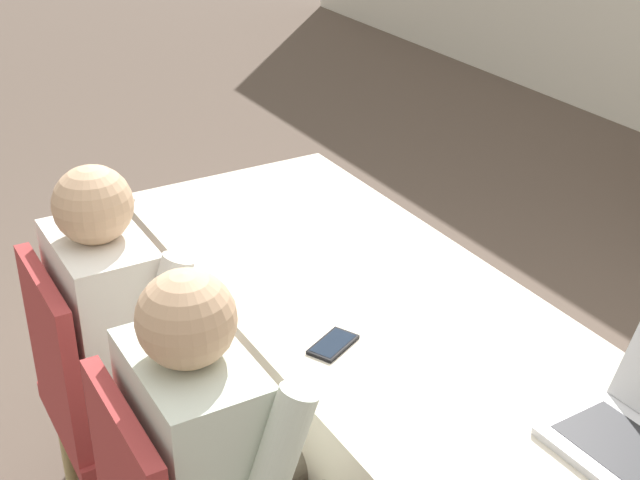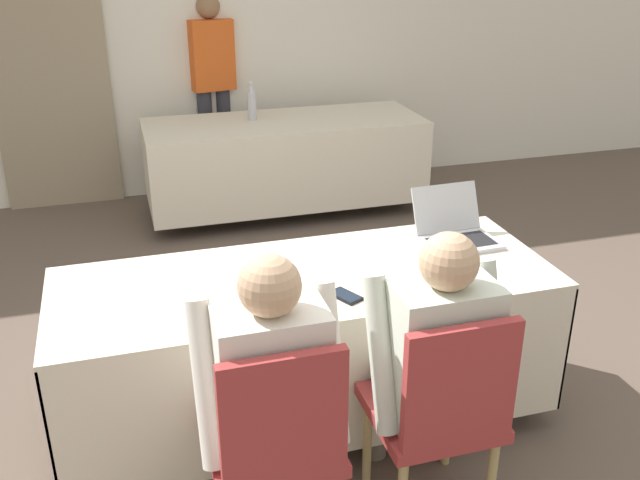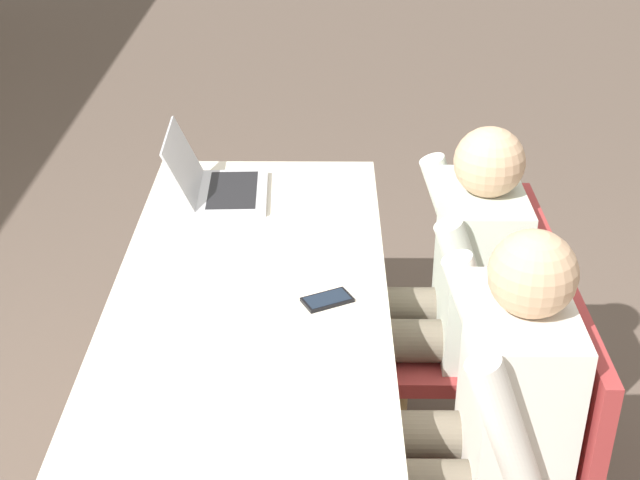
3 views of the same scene
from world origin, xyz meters
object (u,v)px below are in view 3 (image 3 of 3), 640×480
Objects in this scene: cell_phone at (327,300)px; person_checkered_shirt at (482,417)px; person_white_shirt at (451,285)px; laptop at (218,184)px; chair_near_right at (481,329)px; chair_near_left at (517,466)px.

cell_phone is 0.13× the size of person_checkered_shirt.
cell_phone is at bearing -61.75° from person_white_shirt.
chair_near_right is (-0.46, -0.85, -0.27)m from laptop.
chair_near_right is at bearing -120.64° from laptop.
chair_near_left is 0.78× the size of person_checkered_shirt.
person_checkered_shirt is at bearing -163.29° from cell_phone.
person_checkered_shirt is (-1.06, -0.75, -0.11)m from laptop.
laptop is 0.29× the size of person_white_shirt.
cell_phone is 0.17× the size of chair_near_left.
laptop is 0.38× the size of chair_near_left.
cell_phone is 0.13× the size of person_white_shirt.
laptop is at bearing 2.87° from cell_phone.
cell_phone is at bearing -136.81° from person_checkered_shirt.
person_white_shirt reaches higher than cell_phone.
laptop is 1.00m from chair_near_right.
cell_phone is 0.66m from chair_near_left.
laptop reaches higher than cell_phone.
person_white_shirt is (0.60, 0.00, 0.00)m from person_checkered_shirt.
laptop is at bearing -118.50° from chair_near_right.
chair_near_left is 0.63m from person_white_shirt.
chair_near_left and chair_near_right have the same top height.
laptop reaches higher than chair_near_left.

